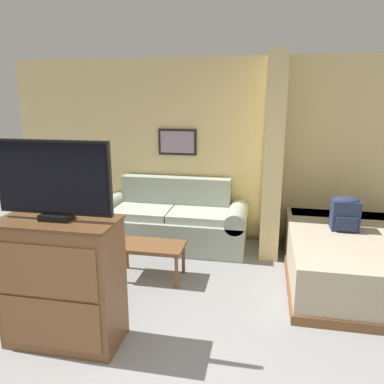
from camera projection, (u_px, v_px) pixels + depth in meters
wall_back at (229, 151)px, 5.39m from camera, size 6.51×0.16×2.60m
wall_partition_pillar at (273, 157)px, 4.86m from camera, size 0.24×0.74×2.60m
couch at (172, 222)px, 5.31m from camera, size 2.12×0.84×0.93m
coffee_table at (150, 249)px, 4.31m from camera, size 0.79×0.44×0.41m
side_table at (94, 209)px, 5.56m from camera, size 0.48×0.48×0.52m
table_lamp at (92, 184)px, 5.47m from camera, size 0.29×0.29×0.43m
tv_dresser at (62, 282)px, 3.13m from camera, size 0.99×0.48×1.10m
tv at (53, 180)px, 2.91m from camera, size 0.96×0.16×0.64m
bed at (360, 258)px, 4.25m from camera, size 1.62×2.08×0.55m
backpack at (345, 213)px, 4.32m from camera, size 0.30×0.26×0.40m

